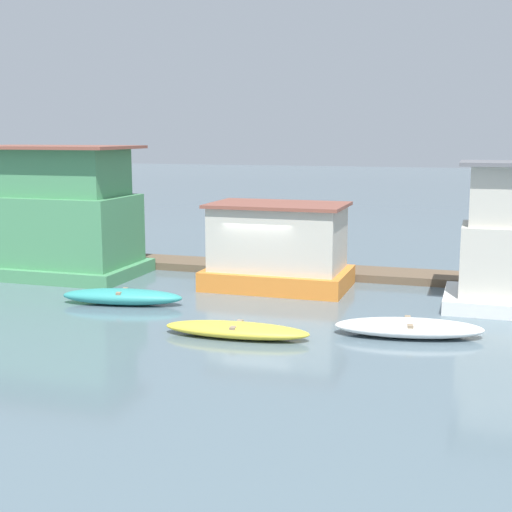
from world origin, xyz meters
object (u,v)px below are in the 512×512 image
(dinghy_yellow, at_px, (236,330))
(houseboat_green, at_px, (55,217))
(dinghy_white, at_px, (409,328))
(houseboat_orange, at_px, (278,248))
(dinghy_teal, at_px, (122,297))

(dinghy_yellow, bearing_deg, houseboat_green, 147.22)
(dinghy_white, bearing_deg, houseboat_orange, 135.85)
(houseboat_orange, distance_m, dinghy_teal, 6.02)
(dinghy_white, bearing_deg, dinghy_teal, 174.27)
(houseboat_green, bearing_deg, dinghy_teal, -37.62)
(houseboat_orange, height_order, dinghy_teal, houseboat_orange)
(houseboat_green, bearing_deg, houseboat_orange, 2.01)
(houseboat_green, relative_size, houseboat_orange, 1.31)
(houseboat_green, distance_m, houseboat_orange, 9.21)
(houseboat_green, distance_m, dinghy_teal, 6.60)
(houseboat_green, bearing_deg, dinghy_white, -18.33)
(houseboat_green, relative_size, dinghy_yellow, 1.61)
(dinghy_teal, height_order, dinghy_white, dinghy_teal)
(houseboat_orange, xyz_separation_m, dinghy_teal, (-4.20, -4.15, -1.21))
(dinghy_white, bearing_deg, dinghy_yellow, -161.08)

